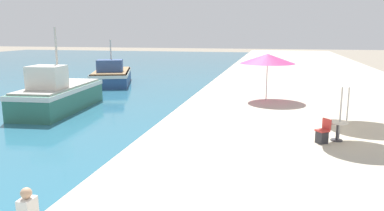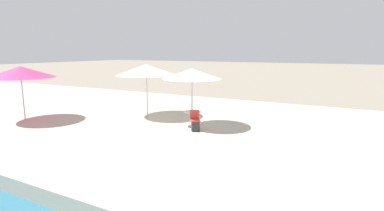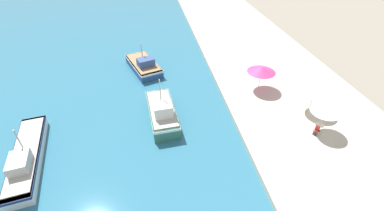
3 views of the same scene
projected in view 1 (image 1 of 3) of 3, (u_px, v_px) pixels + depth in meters
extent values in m
cube|color=#BCB29E|center=(304.00, 76.00, 37.33)|extent=(16.00, 90.00, 0.53)
cube|color=#33705B|center=(60.00, 99.00, 21.93)|extent=(3.08, 7.15, 1.38)
cube|color=silver|center=(59.00, 89.00, 21.82)|extent=(3.13, 7.22, 0.25)
cube|color=#ADA89E|center=(59.00, 86.00, 21.79)|extent=(2.83, 6.58, 0.10)
cube|color=silver|center=(47.00, 77.00, 20.47)|extent=(1.89, 1.67, 1.24)
cylinder|color=#B7B2A8|center=(57.00, 57.00, 21.46)|extent=(0.12, 0.12, 3.31)
cube|color=navy|center=(112.00, 78.00, 32.97)|extent=(5.07, 7.52, 1.11)
cube|color=silver|center=(112.00, 73.00, 32.88)|extent=(5.15, 7.60, 0.25)
cube|color=#99754C|center=(112.00, 71.00, 32.85)|extent=(4.67, 6.91, 0.10)
cube|color=#334C7F|center=(110.00, 66.00, 31.56)|extent=(2.47, 2.12, 1.00)
cylinder|color=#B7B2A8|center=(111.00, 55.00, 32.58)|extent=(0.12, 0.12, 2.66)
cylinder|color=#B7B7B7|center=(341.00, 110.00, 14.01)|extent=(0.06, 0.06, 2.39)
cone|color=white|center=(343.00, 76.00, 13.76)|extent=(2.71, 2.71, 0.47)
cylinder|color=#B7B7B7|center=(349.00, 96.00, 16.89)|extent=(0.06, 0.06, 2.39)
cone|color=white|center=(351.00, 67.00, 16.63)|extent=(3.21, 3.21, 0.56)
cylinder|color=#B7B7B7|center=(267.00, 81.00, 22.43)|extent=(0.06, 0.06, 2.35)
cone|color=#E5387A|center=(268.00, 59.00, 22.18)|extent=(3.26, 3.26, 0.57)
cylinder|color=#333338|center=(336.00, 140.00, 14.20)|extent=(0.44, 0.44, 0.04)
cylinder|color=#333338|center=(337.00, 132.00, 14.13)|extent=(0.08, 0.08, 0.70)
cylinder|color=beige|center=(338.00, 122.00, 14.06)|extent=(0.80, 0.80, 0.04)
cube|color=#2D2D33|center=(322.00, 137.00, 13.84)|extent=(0.48, 0.48, 0.45)
cube|color=red|center=(322.00, 131.00, 13.79)|extent=(0.56, 0.56, 0.06)
cube|color=red|center=(327.00, 124.00, 13.83)|extent=(0.29, 0.35, 0.40)
sphere|color=tan|center=(26.00, 193.00, 7.46)|extent=(0.23, 0.23, 0.23)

